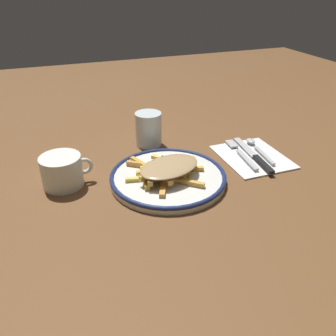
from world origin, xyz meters
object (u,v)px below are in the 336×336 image
fries_heap (166,169)px  fork (241,154)px  knife (256,157)px  coffee_mug (62,171)px  napkin (252,156)px  water_glass (149,129)px  plate (168,177)px  spoon (256,146)px

fries_heap → fork: bearing=11.1°
fork → knife: bearing=-51.6°
knife → coffee_mug: size_ratio=1.79×
fries_heap → knife: size_ratio=0.91×
napkin → water_glass: water_glass is taller
knife → water_glass: 0.30m
fries_heap → napkin: size_ratio=1.00×
napkin → coffee_mug: (-0.48, 0.04, 0.03)m
fries_heap → coffee_mug: 0.24m
plate → fries_heap: bearing=-170.7°
fork → water_glass: water_glass is taller
knife → napkin: bearing=83.6°
plate → napkin: size_ratio=1.43×
plate → spoon: plate is taller
plate → water_glass: 0.21m
napkin → plate: bearing=-172.7°
fork → coffee_mug: 0.46m
fries_heap → coffee_mug: (-0.23, 0.07, 0.00)m
plate → coffee_mug: (-0.23, 0.07, 0.03)m
fries_heap → spoon: fries_heap is taller
knife → coffee_mug: bearing=173.5°
spoon → water_glass: water_glass is taller
water_glass → fries_heap: bearing=-96.7°
plate → spoon: size_ratio=1.79×
fork → water_glass: bearing=141.7°
fork → knife: (0.02, -0.03, 0.00)m
napkin → fork: bearing=155.5°
knife → spoon: 0.06m
spoon → napkin: bearing=-133.0°
knife → water_glass: size_ratio=2.23×
water_glass → coffee_mug: water_glass is taller
spoon → water_glass: 0.30m
napkin → spoon: 0.05m
fries_heap → knife: (0.26, 0.01, -0.02)m
fries_heap → coffee_mug: coffee_mug is taller
plate → spoon: 0.29m
fries_heap → water_glass: size_ratio=2.03×
knife → fries_heap: bearing=-176.7°
fries_heap → spoon: bearing=13.2°
napkin → coffee_mug: bearing=175.7°
spoon → coffee_mug: bearing=179.8°
fork → water_glass: 0.27m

